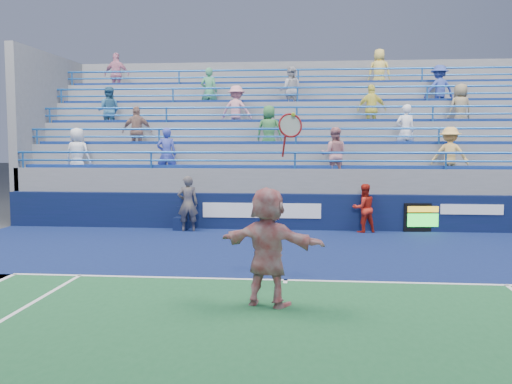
# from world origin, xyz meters

# --- Properties ---
(ground) EXTENTS (120.00, 120.00, 0.00)m
(ground) POSITION_xyz_m (0.00, 0.00, 0.00)
(ground) COLOR #333538
(sponsor_wall) EXTENTS (18.00, 0.32, 1.10)m
(sponsor_wall) POSITION_xyz_m (0.00, 6.50, 0.55)
(sponsor_wall) COLOR #091635
(sponsor_wall) RESTS_ON ground
(bleacher_stand) EXTENTS (18.00, 5.60, 6.13)m
(bleacher_stand) POSITION_xyz_m (-0.00, 10.27, 1.55)
(bleacher_stand) COLOR slate
(bleacher_stand) RESTS_ON ground
(serve_speed_board) EXTENTS (1.26, 0.26, 0.87)m
(serve_speed_board) POSITION_xyz_m (3.87, 6.39, 0.44)
(serve_speed_board) COLOR black
(serve_speed_board) RESTS_ON ground
(judge_chair) EXTENTS (0.44, 0.44, 0.71)m
(judge_chair) POSITION_xyz_m (-3.42, 6.06, 0.23)
(judge_chair) COLOR #0C163A
(judge_chair) RESTS_ON ground
(tennis_player) EXTENTS (1.90, 1.14, 3.14)m
(tennis_player) POSITION_xyz_m (-0.22, -1.68, 0.98)
(tennis_player) COLOR silver
(tennis_player) RESTS_ON ground
(line_judge) EXTENTS (0.69, 0.53, 1.67)m
(line_judge) POSITION_xyz_m (-3.17, 5.86, 0.84)
(line_judge) COLOR #141839
(line_judge) RESTS_ON ground
(ball_girl) EXTENTS (0.85, 0.75, 1.45)m
(ball_girl) POSITION_xyz_m (2.05, 6.13, 0.72)
(ball_girl) COLOR red
(ball_girl) RESTS_ON ground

